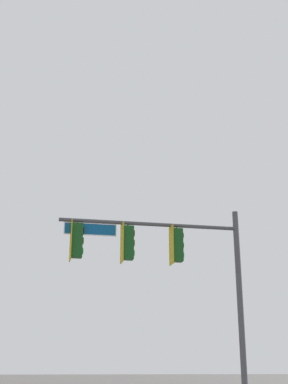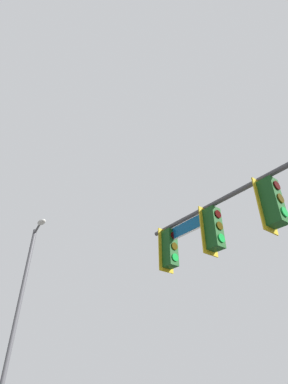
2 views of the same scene
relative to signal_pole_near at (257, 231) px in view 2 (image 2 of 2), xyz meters
The scene contains 2 objects.
signal_pole_near is the anchor object (origin of this frame).
street_lamp 10.34m from the signal_pole_near, ahead, with size 1.84×0.59×8.10m.
Camera 2 is at (-6.28, -2.74, 1.85)m, focal length 28.00 mm.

